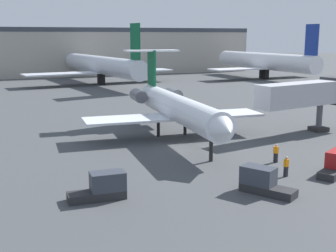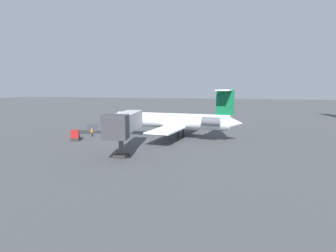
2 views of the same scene
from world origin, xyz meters
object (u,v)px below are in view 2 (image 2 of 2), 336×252
baggage_tug_spare (126,124)px  baggage_tug_lead (75,136)px  ground_crew_loader (105,135)px  regional_jet (175,120)px  baggage_tug_trailing (91,129)px  jet_bridge (124,124)px  ground_crew_marshaller (92,132)px

baggage_tug_spare → baggage_tug_lead: bearing=-5.7°
ground_crew_loader → baggage_tug_spare: bearing=-170.1°
regional_jet → baggage_tug_trailing: (-1.44, -18.87, -2.67)m
regional_jet → baggage_tug_lead: regional_jet is taller
regional_jet → baggage_tug_spare: regional_jet is taller
jet_bridge → baggage_tug_spare: size_ratio=3.40×
jet_bridge → baggage_tug_lead: 16.64m
regional_jet → ground_crew_marshaller: size_ratio=15.87×
baggage_tug_trailing → ground_crew_marshaller: bearing=31.8°
jet_bridge → ground_crew_loader: jet_bridge is taller
regional_jet → baggage_tug_spare: (-12.36, -15.54, -2.67)m
jet_bridge → ground_crew_loader: size_ratio=8.18×
baggage_tug_lead → baggage_tug_spare: size_ratio=1.03×
baggage_tug_lead → baggage_tug_spare: (-19.11, 1.92, 0.00)m
regional_jet → baggage_tug_trailing: bearing=-94.4°
regional_jet → ground_crew_loader: (4.29, -12.64, -2.65)m
ground_crew_loader → baggage_tug_spare: size_ratio=0.42×
baggage_tug_lead → baggage_tug_trailing: (-8.18, -1.40, 0.00)m
baggage_tug_spare → ground_crew_marshaller: bearing=-3.3°
regional_jet → jet_bridge: regional_jet is taller
regional_jet → baggage_tug_spare: bearing=-128.5°
regional_jet → baggage_tug_trailing: 19.11m
ground_crew_loader → baggage_tug_lead: baggage_tug_lead is taller
baggage_tug_trailing → jet_bridge: bearing=41.9°
baggage_tug_lead → ground_crew_loader: bearing=117.0°
regional_jet → baggage_tug_lead: (6.75, -17.47, -2.67)m
baggage_tug_spare → regional_jet: bearing=51.5°
ground_crew_marshaller → ground_crew_loader: bearing=64.9°
baggage_tug_spare → jet_bridge: bearing=23.0°
ground_crew_marshaller → baggage_tug_trailing: bearing=-148.2°
jet_bridge → ground_crew_marshaller: 18.43m
regional_jet → jet_bridge: bearing=-13.7°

